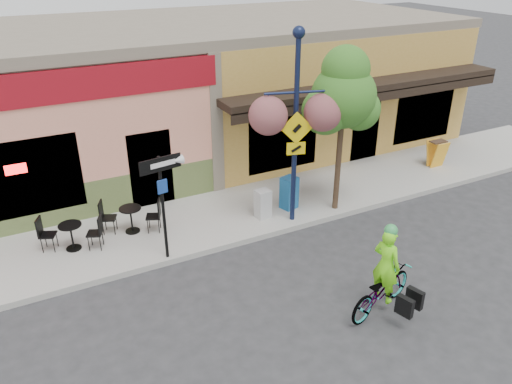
% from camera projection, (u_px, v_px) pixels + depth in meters
% --- Properties ---
extents(ground, '(90.00, 90.00, 0.00)m').
position_uv_depth(ground, '(308.00, 239.00, 12.78)').
color(ground, '#2D2D30').
rests_on(ground, ground).
extents(sidewalk, '(24.00, 3.00, 0.15)m').
position_uv_depth(sidewalk, '(271.00, 204.00, 14.34)').
color(sidewalk, '#9E9B93').
rests_on(sidewalk, ground).
extents(curb, '(24.00, 0.12, 0.15)m').
position_uv_depth(curb, '(297.00, 227.00, 13.18)').
color(curb, '#A8A59E').
rests_on(curb, ground).
extents(building, '(18.20, 8.20, 4.50)m').
position_uv_depth(building, '(197.00, 86.00, 17.76)').
color(building, '#E98F73').
rests_on(building, ground).
extents(bicycle, '(1.97, 1.13, 0.98)m').
position_uv_depth(bicycle, '(381.00, 289.00, 10.09)').
color(bicycle, maroon).
rests_on(bicycle, ground).
extents(cyclist_rider, '(0.54, 0.68, 1.63)m').
position_uv_depth(cyclist_rider, '(385.00, 276.00, 9.97)').
color(cyclist_rider, '#7BFF1A').
rests_on(cyclist_rider, ground).
extents(lamp_post, '(1.71, 1.05, 5.00)m').
position_uv_depth(lamp_post, '(295.00, 131.00, 12.30)').
color(lamp_post, '#131C3B').
rests_on(lamp_post, sidewalk).
extents(one_way_sign, '(1.00, 0.36, 2.55)m').
position_uv_depth(one_way_sign, '(163.00, 209.00, 11.22)').
color(one_way_sign, black).
rests_on(one_way_sign, sidewalk).
extents(cafe_set_left, '(1.63, 1.25, 0.87)m').
position_uv_depth(cafe_set_left, '(71.00, 233.00, 11.89)').
color(cafe_set_left, black).
rests_on(cafe_set_left, sidewalk).
extents(cafe_set_right, '(1.66, 1.27, 0.89)m').
position_uv_depth(cafe_set_right, '(131.00, 216.00, 12.62)').
color(cafe_set_right, black).
rests_on(cafe_set_right, sidewalk).
extents(newspaper_box_blue, '(0.50, 0.47, 0.92)m').
position_uv_depth(newspaper_box_blue, '(289.00, 193.00, 13.78)').
color(newspaper_box_blue, '#195D99').
rests_on(newspaper_box_blue, sidewalk).
extents(newspaper_box_grey, '(0.40, 0.37, 0.80)m').
position_uv_depth(newspaper_box_grey, '(263.00, 204.00, 13.33)').
color(newspaper_box_grey, '#B6B6B6').
rests_on(newspaper_box_grey, sidewalk).
extents(street_tree, '(2.01, 2.01, 4.51)m').
position_uv_depth(street_tree, '(341.00, 131.00, 12.99)').
color(street_tree, '#3D7A26').
rests_on(street_tree, sidewalk).
extents(sandwich_board, '(0.54, 0.40, 0.89)m').
position_uv_depth(sandwich_board, '(440.00, 155.00, 16.31)').
color(sandwich_board, yellow).
rests_on(sandwich_board, sidewalk).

